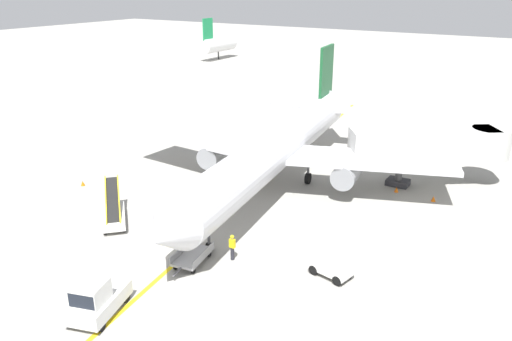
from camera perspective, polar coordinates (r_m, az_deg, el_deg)
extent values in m
plane|color=#9E9B93|center=(34.44, -11.31, -8.21)|extent=(300.00, 300.00, 0.00)
cube|color=yellow|center=(36.80, -3.99, -5.86)|extent=(12.29, 79.14, 0.01)
cylinder|color=silver|center=(41.57, 2.20, 2.45)|extent=(7.76, 30.16, 3.30)
cone|color=silver|center=(28.22, -9.99, -6.96)|extent=(3.56, 2.86, 3.23)
cone|color=silver|center=(56.54, 8.34, 7.54)|extent=(3.52, 3.24, 3.14)
cube|color=silver|center=(41.15, 12.72, 1.17)|extent=(13.72, 8.70, 0.36)
cylinder|color=gray|center=(40.87, 10.09, -0.26)|extent=(2.36, 3.45, 1.90)
cube|color=silver|center=(46.06, -5.84, 3.65)|extent=(13.24, 5.16, 0.36)
cylinder|color=gray|center=(44.77, -4.58, 1.85)|extent=(2.36, 3.45, 1.90)
cube|color=#19592D|center=(53.56, 7.84, 10.83)|extent=(0.88, 4.00, 5.20)
cube|color=silver|center=(53.19, 10.65, 6.58)|extent=(5.61, 3.60, 0.24)
cube|color=silver|center=(54.78, 4.50, 7.27)|extent=(5.22, 2.26, 0.24)
cylinder|color=#4C4C51|center=(32.63, -5.29, -6.48)|extent=(0.20, 0.20, 3.12)
cylinder|color=black|center=(33.23, -5.22, -8.45)|extent=(0.43, 0.61, 0.56)
cylinder|color=#4C4C51|center=(43.29, 5.85, 0.45)|extent=(0.20, 0.20, 3.12)
cylinder|color=black|center=(43.67, 5.80, -0.88)|extent=(0.49, 1.00, 0.96)
cylinder|color=#4C4C51|center=(44.72, 0.48, 1.23)|extent=(0.20, 0.20, 3.12)
cylinder|color=black|center=(45.08, 0.48, -0.07)|extent=(0.49, 1.00, 0.96)
cube|color=black|center=(29.56, -7.93, -4.75)|extent=(2.92, 1.41, 0.60)
cube|color=beige|center=(44.39, 18.10, 2.81)|extent=(11.27, 9.10, 2.50)
cylinder|color=beige|center=(46.78, 24.62, 2.82)|extent=(3.20, 3.20, 2.50)
cylinder|color=#59595B|center=(44.53, 15.60, -0.17)|extent=(0.56, 0.56, 2.35)
cube|color=#333338|center=(44.86, 15.49, -1.27)|extent=(1.80, 1.40, 0.50)
cube|color=silver|center=(28.48, -17.05, -13.77)|extent=(2.87, 4.00, 0.80)
cube|color=silver|center=(27.54, -17.95, -12.80)|extent=(1.93, 1.99, 1.10)
cube|color=black|center=(27.01, -18.84, -13.63)|extent=(1.39, 0.49, 0.77)
cylinder|color=black|center=(27.47, -16.87, -16.17)|extent=(0.39, 0.64, 0.60)
cylinder|color=black|center=(28.26, -19.77, -15.40)|extent=(0.39, 0.64, 0.60)
cylinder|color=black|center=(29.21, -14.27, -13.46)|extent=(0.39, 0.64, 0.60)
cylinder|color=black|center=(29.95, -17.05, -12.83)|extent=(0.39, 0.64, 0.60)
cube|color=silver|center=(30.64, 8.38, -10.48)|extent=(2.61, 1.74, 0.70)
cube|color=silver|center=(30.40, 7.81, -8.76)|extent=(1.26, 1.23, 1.10)
cube|color=black|center=(30.66, 7.03, -8.45)|extent=(0.27, 0.97, 0.77)
cylinder|color=black|center=(30.85, 6.44, -10.92)|extent=(0.63, 0.33, 0.60)
cylinder|color=black|center=(31.62, 7.68, -10.13)|extent=(0.63, 0.33, 0.60)
cylinder|color=black|center=(30.04, 9.05, -12.00)|extent=(0.63, 0.33, 0.60)
cylinder|color=black|center=(30.83, 10.24, -11.15)|extent=(0.63, 0.33, 0.60)
cube|color=silver|center=(37.68, -15.52, -4.95)|extent=(3.80, 3.69, 0.60)
cylinder|color=black|center=(39.04, -16.42, -4.61)|extent=(0.59, 0.57, 0.60)
cylinder|color=black|center=(39.00, -14.55, -4.45)|extent=(0.59, 0.57, 0.60)
cylinder|color=black|center=(36.64, -16.46, -6.33)|extent=(0.59, 0.57, 0.60)
cylinder|color=black|center=(36.59, -14.47, -6.16)|extent=(0.59, 0.57, 0.60)
cube|color=black|center=(37.85, -15.66, -3.27)|extent=(4.26, 4.07, 1.76)
cube|color=yellow|center=(37.82, -16.35, -3.16)|extent=(3.72, 3.49, 1.84)
cube|color=yellow|center=(37.79, -14.99, -3.04)|extent=(3.72, 3.49, 1.84)
cube|color=#A5A5A8|center=(31.94, -7.06, -9.47)|extent=(1.98, 3.03, 0.16)
cube|color=#4C4C51|center=(30.58, -8.73, -11.08)|extent=(0.24, 0.90, 0.08)
cylinder|color=#4C4C51|center=(30.25, -9.17, -11.48)|extent=(0.12, 0.12, 0.05)
cube|color=gray|center=(31.50, -5.87, -9.35)|extent=(0.57, 2.76, 0.50)
cube|color=gray|center=(32.15, -8.27, -8.81)|extent=(0.57, 2.76, 0.50)
cylinder|color=black|center=(31.03, -6.98, -11.00)|extent=(0.18, 0.38, 0.36)
cylinder|color=black|center=(31.56, -8.93, -10.52)|extent=(0.18, 0.38, 0.36)
cylinder|color=black|center=(32.62, -5.22, -9.24)|extent=(0.18, 0.38, 0.36)
cylinder|color=black|center=(33.12, -7.10, -8.82)|extent=(0.18, 0.38, 0.36)
cylinder|color=#26262D|center=(32.10, -2.64, -9.19)|extent=(0.24, 0.24, 0.85)
cube|color=yellow|center=(31.75, -2.66, -8.09)|extent=(0.36, 0.22, 0.56)
sphere|color=tan|center=(31.57, -2.67, -7.47)|extent=(0.20, 0.20, 0.20)
sphere|color=yellow|center=(31.54, -2.67, -7.37)|extent=(0.24, 0.24, 0.24)
cone|color=orange|center=(45.52, -18.70, -1.35)|extent=(0.36, 0.36, 0.44)
cone|color=orange|center=(43.39, 15.35, -2.05)|extent=(0.36, 0.36, 0.44)
cone|color=orange|center=(42.46, 19.13, -2.98)|extent=(0.36, 0.36, 0.44)
cone|color=orange|center=(49.92, -0.93, 1.68)|extent=(0.36, 0.36, 0.44)
cylinder|color=silver|center=(114.25, -4.23, 13.79)|extent=(3.00, 10.00, 3.00)
cylinder|color=#3F3F3F|center=(114.53, -4.20, 12.64)|extent=(0.30, 0.30, 1.60)
cube|color=#198C4C|center=(111.10, -5.38, 15.38)|extent=(0.24, 3.20, 4.40)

